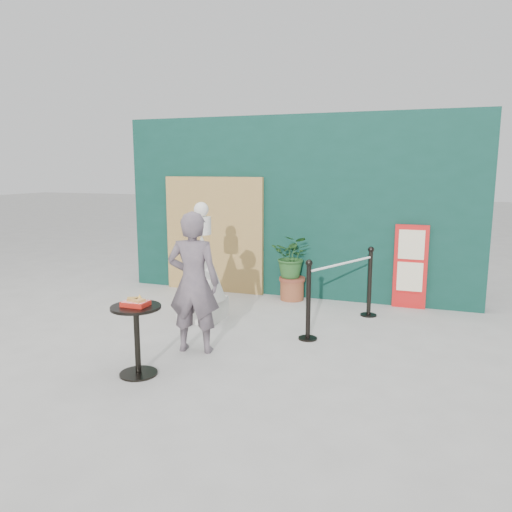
# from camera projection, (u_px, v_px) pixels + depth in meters

# --- Properties ---
(ground) EXTENTS (60.00, 60.00, 0.00)m
(ground) POSITION_uv_depth(u_px,v_px,m) (221.00, 360.00, 5.68)
(ground) COLOR #ADAAA5
(ground) RESTS_ON ground
(back_wall) EXTENTS (6.00, 0.30, 3.00)m
(back_wall) POSITION_uv_depth(u_px,v_px,m) (295.00, 207.00, 8.33)
(back_wall) COLOR #0B3228
(back_wall) RESTS_ON ground
(bamboo_fence) EXTENTS (1.80, 0.08, 2.00)m
(bamboo_fence) POSITION_uv_depth(u_px,v_px,m) (214.00, 235.00, 8.69)
(bamboo_fence) COLOR tan
(bamboo_fence) RESTS_ON ground
(woman) EXTENTS (0.67, 0.50, 1.67)m
(woman) POSITION_uv_depth(u_px,v_px,m) (194.00, 282.00, 5.82)
(woman) COLOR slate
(woman) RESTS_ON ground
(menu_board) EXTENTS (0.50, 0.07, 1.30)m
(menu_board) POSITION_uv_depth(u_px,v_px,m) (410.00, 267.00, 7.67)
(menu_board) COLOR red
(menu_board) RESTS_ON ground
(statue) EXTENTS (0.66, 0.66, 1.69)m
(statue) POSITION_uv_depth(u_px,v_px,m) (202.00, 272.00, 7.09)
(statue) COLOR silver
(statue) RESTS_ON ground
(cafe_table) EXTENTS (0.52, 0.52, 0.75)m
(cafe_table) POSITION_uv_depth(u_px,v_px,m) (137.00, 329.00, 5.19)
(cafe_table) COLOR black
(cafe_table) RESTS_ON ground
(food_basket) EXTENTS (0.26, 0.19, 0.11)m
(food_basket) POSITION_uv_depth(u_px,v_px,m) (136.00, 302.00, 5.14)
(food_basket) COLOR red
(food_basket) RESTS_ON cafe_table
(planter) EXTENTS (0.64, 0.55, 1.08)m
(planter) POSITION_uv_depth(u_px,v_px,m) (292.00, 262.00, 8.15)
(planter) COLOR brown
(planter) RESTS_ON ground
(stanchion_barrier) EXTENTS (0.84, 1.54, 1.03)m
(stanchion_barrier) POSITION_uv_depth(u_px,v_px,m) (341.00, 292.00, 6.78)
(stanchion_barrier) COLOR black
(stanchion_barrier) RESTS_ON ground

